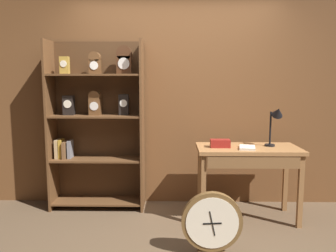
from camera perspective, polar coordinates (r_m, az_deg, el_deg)
back_wood_panel at (r=4.18m, az=1.45°, el=4.54°), size 4.80×0.05×2.60m
bookshelf at (r=4.10m, az=-11.94°, el=0.63°), size 1.10×0.36×1.99m
workbench at (r=3.78m, az=13.39°, el=-5.22°), size 1.10×0.57×0.81m
desk_lamp at (r=3.83m, az=17.80°, el=1.29°), size 0.18×0.18×0.46m
toolbox_small at (r=3.70m, az=8.79°, el=-2.92°), size 0.21×0.12×0.09m
open_repair_manual at (r=3.68m, az=13.24°, el=-3.57°), size 0.20×0.25×0.02m
round_clock_large at (r=3.08m, az=7.42°, el=-16.01°), size 0.53×0.11×0.57m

